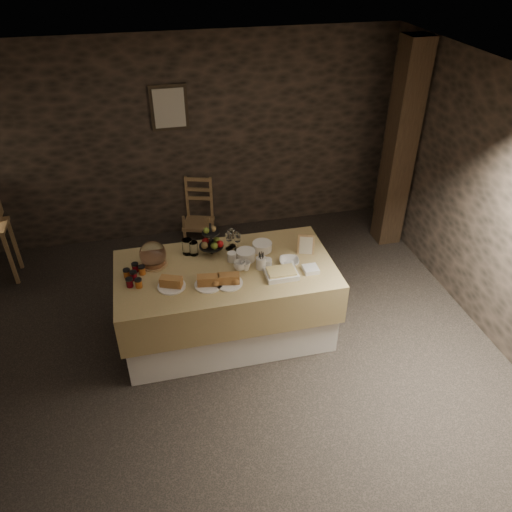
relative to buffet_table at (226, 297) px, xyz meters
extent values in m
cube|color=black|center=(-0.11, -0.32, -0.48)|extent=(5.50, 5.00, 0.01)
cube|color=black|center=(-0.11, 2.18, 0.82)|extent=(5.50, 0.02, 2.60)
cube|color=black|center=(2.64, -0.32, 0.82)|extent=(0.02, 5.00, 2.60)
cube|color=beige|center=(-0.11, -0.32, 2.12)|extent=(5.50, 5.00, 0.01)
cube|color=silver|center=(0.00, 0.00, -0.08)|extent=(2.04, 1.05, 0.79)
cube|color=olive|center=(0.00, 0.00, 0.14)|extent=(2.11, 1.12, 0.43)
cube|color=#836041|center=(-2.30, 1.42, -0.14)|extent=(0.04, 0.04, 0.69)
cube|color=#836041|center=(-2.30, 1.75, -0.14)|extent=(0.04, 0.04, 0.69)
cube|color=#836041|center=(-0.03, 1.96, -0.27)|extent=(0.48, 0.47, 0.05)
cube|color=#836041|center=(-0.03, 2.12, 0.16)|extent=(0.36, 0.14, 0.37)
cube|color=black|center=(2.44, 1.35, 0.82)|extent=(0.30, 0.30, 2.60)
cube|color=#2D2317|center=(-0.26, 2.15, 1.27)|extent=(0.45, 0.03, 0.55)
cube|color=#BBB39F|center=(-0.26, 2.13, 1.27)|extent=(0.37, 0.01, 0.47)
cylinder|color=silver|center=(0.22, 0.10, 0.41)|extent=(0.19, 0.19, 0.10)
cylinder|color=silver|center=(0.42, 0.23, 0.40)|extent=(0.20, 0.20, 0.08)
cylinder|color=silver|center=(0.34, -0.08, 0.42)|extent=(0.10, 0.10, 0.12)
imported|color=silver|center=(0.13, -0.06, 0.40)|extent=(0.15, 0.15, 0.09)
imported|color=silver|center=(0.19, -0.07, 0.40)|extent=(0.12, 0.12, 0.09)
cylinder|color=silver|center=(0.09, 0.11, 0.40)|extent=(0.09, 0.09, 0.09)
cylinder|color=silver|center=(0.40, -0.07, 0.40)|extent=(0.08, 0.08, 0.09)
imported|color=silver|center=(0.62, -0.07, 0.38)|extent=(0.23, 0.23, 0.05)
cylinder|color=#836041|center=(-0.67, 0.22, 0.36)|extent=(0.26, 0.26, 0.01)
cylinder|color=#553320|center=(-0.67, 0.22, 0.40)|extent=(0.22, 0.22, 0.07)
sphere|color=white|center=(-0.67, 0.22, 0.48)|extent=(0.26, 0.26, 0.26)
cylinder|color=black|center=(-0.09, 0.28, 0.53)|extent=(0.02, 0.02, 0.35)
cylinder|color=black|center=(-0.09, 0.28, 0.45)|extent=(0.25, 0.25, 0.01)
cylinder|color=black|center=(-0.09, 0.28, 0.60)|extent=(0.17, 0.17, 0.01)
sphere|color=#596E21|center=(-0.03, 0.31, 0.48)|extent=(0.07, 0.07, 0.07)
sphere|color=#970B0D|center=(-0.14, 0.32, 0.48)|extent=(0.07, 0.07, 0.07)
sphere|color=#596E21|center=(-0.07, 0.22, 0.48)|extent=(0.07, 0.07, 0.07)
sphere|color=brown|center=(-0.16, 0.25, 0.48)|extent=(0.07, 0.07, 0.07)
sphere|color=#970B0D|center=(0.00, 0.24, 0.48)|extent=(0.07, 0.07, 0.07)
cylinder|color=silver|center=(-0.53, -0.18, 0.36)|extent=(0.26, 0.26, 0.01)
cube|color=brown|center=(-0.53, -0.18, 0.42)|extent=(0.22, 0.16, 0.09)
cylinder|color=silver|center=(-0.20, -0.23, 0.36)|extent=(0.26, 0.26, 0.01)
cube|color=brown|center=(-0.20, -0.23, 0.42)|extent=(0.21, 0.12, 0.09)
cylinder|color=silver|center=(-0.01, -0.25, 0.36)|extent=(0.26, 0.26, 0.01)
cube|color=brown|center=(-0.01, -0.25, 0.42)|extent=(0.21, 0.12, 0.09)
cylinder|color=#52050F|center=(-0.86, 0.02, 0.39)|extent=(0.06, 0.06, 0.07)
cylinder|color=#B45A1B|center=(-0.82, -0.11, 0.39)|extent=(0.06, 0.06, 0.07)
cylinder|color=#52050F|center=(-0.90, -0.08, 0.39)|extent=(0.06, 0.06, 0.07)
cylinder|color=#B45A1B|center=(-0.78, 0.09, 0.39)|extent=(0.06, 0.06, 0.07)
cylinder|color=#52050F|center=(-0.84, 0.15, 0.39)|extent=(0.06, 0.06, 0.07)
cylinder|color=#B45A1B|center=(-0.92, 0.07, 0.39)|extent=(0.06, 0.06, 0.07)
cube|color=silver|center=(0.49, -0.25, 0.38)|extent=(0.30, 0.22, 0.05)
cube|color=#E3C97B|center=(0.49, -0.25, 0.42)|extent=(0.26, 0.18, 0.02)
cube|color=silver|center=(0.79, -0.24, 0.38)|extent=(0.14, 0.14, 0.04)
cube|color=#836041|center=(0.84, 0.08, 0.45)|extent=(0.18, 0.12, 0.22)
cylinder|color=white|center=(-0.32, 0.34, 0.44)|extent=(0.10, 0.10, 0.16)
cylinder|color=white|center=(-0.26, 0.31, 0.43)|extent=(0.09, 0.09, 0.14)
camera|label=1|loc=(-0.61, -3.88, 3.17)|focal=35.00mm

